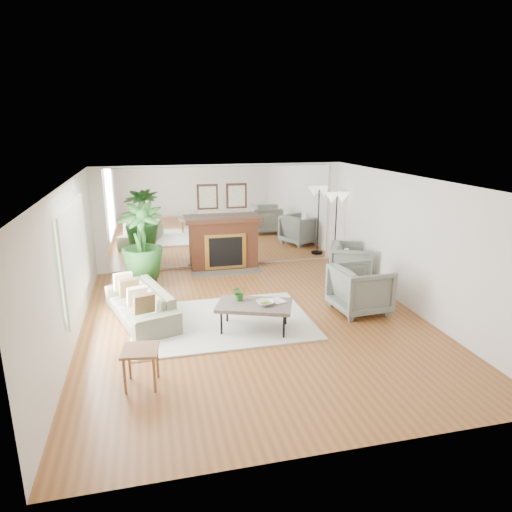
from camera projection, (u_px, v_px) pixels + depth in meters
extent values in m
plane|color=brown|center=(255.00, 322.00, 8.14)|extent=(7.00, 7.00, 0.00)
cube|color=silver|center=(70.00, 266.00, 7.13)|extent=(0.02, 7.00, 2.50)
cube|color=silver|center=(412.00, 244.00, 8.47)|extent=(0.02, 7.00, 2.50)
cube|color=silver|center=(222.00, 217.00, 11.06)|extent=(6.00, 0.02, 2.50)
cube|color=silver|center=(222.00, 217.00, 11.05)|extent=(5.40, 0.04, 2.40)
cube|color=#B2E09E|center=(75.00, 253.00, 7.48)|extent=(0.04, 2.40, 1.50)
cube|color=brown|center=(224.00, 245.00, 11.05)|extent=(1.60, 0.40, 1.20)
cube|color=gold|center=(226.00, 252.00, 10.88)|extent=(1.00, 0.04, 0.85)
cube|color=black|center=(226.00, 252.00, 10.86)|extent=(0.80, 0.04, 0.70)
cube|color=#5D554A|center=(227.00, 272.00, 10.88)|extent=(1.70, 0.55, 0.03)
cube|color=#492517|center=(224.00, 220.00, 10.86)|extent=(1.85, 0.46, 0.10)
cube|color=black|center=(208.00, 197.00, 10.79)|extent=(0.50, 0.04, 0.60)
cube|color=black|center=(237.00, 196.00, 10.95)|extent=(0.50, 0.04, 0.60)
cube|color=silver|center=(222.00, 322.00, 8.10)|extent=(3.13, 2.25, 0.03)
cube|color=#5D554A|center=(254.00, 305.00, 7.65)|extent=(1.42, 1.11, 0.06)
cylinder|color=black|center=(221.00, 324.00, 7.53)|extent=(0.04, 0.04, 0.43)
cylinder|color=black|center=(284.00, 327.00, 7.41)|extent=(0.04, 0.04, 0.43)
cylinder|color=black|center=(227.00, 312.00, 8.03)|extent=(0.04, 0.04, 0.43)
cylinder|color=black|center=(286.00, 314.00, 7.90)|extent=(0.04, 0.04, 0.43)
imported|color=gray|center=(141.00, 304.00, 8.14)|extent=(1.35, 2.16, 0.59)
imported|color=slate|center=(351.00, 263.00, 10.17)|extent=(1.24, 1.23, 0.85)
imported|color=slate|center=(360.00, 289.00, 8.49)|extent=(1.05, 1.02, 0.89)
cube|color=olive|center=(140.00, 350.00, 6.00)|extent=(0.53, 0.53, 0.04)
cylinder|color=olive|center=(125.00, 376.00, 5.88)|extent=(0.04, 0.04, 0.51)
cylinder|color=olive|center=(154.00, 375.00, 5.91)|extent=(0.04, 0.04, 0.51)
cylinder|color=olive|center=(129.00, 362.00, 6.24)|extent=(0.04, 0.04, 0.51)
cylinder|color=olive|center=(157.00, 360.00, 6.27)|extent=(0.04, 0.04, 0.51)
cylinder|color=black|center=(144.00, 281.00, 9.72)|extent=(0.54, 0.54, 0.38)
imported|color=#2A6525|center=(141.00, 241.00, 9.48)|extent=(1.05, 1.05, 1.59)
cylinder|color=black|center=(334.00, 265.00, 11.41)|extent=(0.31, 0.31, 0.04)
cylinder|color=black|center=(335.00, 231.00, 11.18)|extent=(0.03, 0.03, 1.76)
cone|color=white|center=(332.00, 198.00, 10.92)|extent=(0.33, 0.33, 0.24)
cone|color=white|center=(342.00, 198.00, 10.98)|extent=(0.33, 0.33, 0.24)
imported|color=#2A6525|center=(239.00, 293.00, 7.75)|extent=(0.31, 0.29, 0.28)
imported|color=olive|center=(265.00, 303.00, 7.58)|extent=(0.28, 0.28, 0.07)
imported|color=olive|center=(273.00, 302.00, 7.69)|extent=(0.27, 0.32, 0.02)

